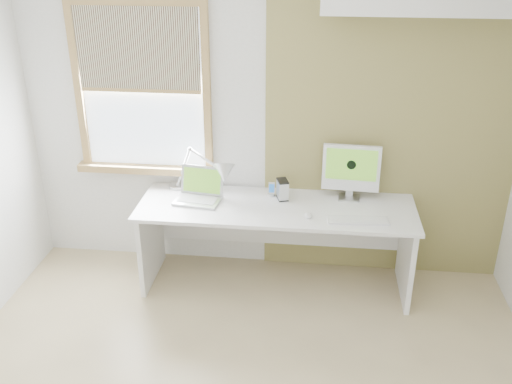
# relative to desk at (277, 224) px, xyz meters

# --- Properties ---
(room) EXTENTS (4.04, 3.54, 2.64)m
(room) POSITION_rel_desk_xyz_m (-0.13, -1.44, 0.77)
(room) COLOR tan
(room) RESTS_ON ground
(accent_wall) EXTENTS (2.00, 0.02, 2.60)m
(accent_wall) POSITION_rel_desk_xyz_m (0.87, 0.30, 0.77)
(accent_wall) COLOR olive
(accent_wall) RESTS_ON room
(window) EXTENTS (1.20, 0.14, 1.42)m
(window) POSITION_rel_desk_xyz_m (-1.13, 0.27, 1.01)
(window) COLOR #A17A40
(window) RESTS_ON room
(desk) EXTENTS (2.20, 0.70, 0.73)m
(desk) POSITION_rel_desk_xyz_m (0.00, 0.00, 0.00)
(desk) COLOR white
(desk) RESTS_ON room
(desk_lamp) EXTENTS (0.63, 0.40, 0.38)m
(desk_lamp) POSITION_rel_desk_xyz_m (-0.51, 0.07, 0.40)
(desk_lamp) COLOR #B5B7BA
(desk_lamp) RESTS_ON desk
(laptop) EXTENTS (0.39, 0.33, 0.25)m
(laptop) POSITION_rel_desk_xyz_m (-0.63, 0.00, 0.26)
(laptop) COLOR #B5B7BA
(laptop) RESTS_ON desk
(phone_dock) EXTENTS (0.07, 0.07, 0.12)m
(phone_dock) POSITION_rel_desk_xyz_m (-0.05, 0.13, 0.23)
(phone_dock) COLOR #B5B7BA
(phone_dock) RESTS_ON desk
(external_drive) EXTENTS (0.11, 0.14, 0.16)m
(external_drive) POSITION_rel_desk_xyz_m (0.04, 0.08, 0.28)
(external_drive) COLOR #B5B7BA
(external_drive) RESTS_ON desk
(imac) EXTENTS (0.46, 0.16, 0.45)m
(imac) POSITION_rel_desk_xyz_m (0.58, 0.17, 0.45)
(imac) COLOR #B5B7BA
(imac) RESTS_ON desk
(keyboard) EXTENTS (0.47, 0.16, 0.02)m
(keyboard) POSITION_rel_desk_xyz_m (0.63, -0.25, 0.21)
(keyboard) COLOR white
(keyboard) RESTS_ON desk
(mouse) EXTENTS (0.06, 0.09, 0.03)m
(mouse) POSITION_rel_desk_xyz_m (0.26, -0.22, 0.21)
(mouse) COLOR white
(mouse) RESTS_ON desk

